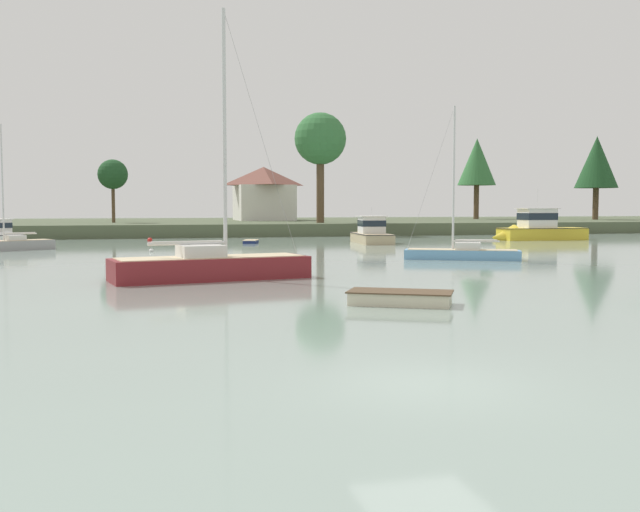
{
  "coord_description": "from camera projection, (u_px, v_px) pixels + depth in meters",
  "views": [
    {
      "loc": [
        -5.56,
        -13.48,
        3.58
      ],
      "look_at": [
        5.2,
        29.28,
        0.51
      ],
      "focal_mm": 40.68,
      "sensor_mm": 36.0,
      "label": 1
    }
  ],
  "objects": [
    {
      "name": "sailboat_grey",
      "position": [
        11.0,
        248.0,
        57.99
      ],
      "size": [
        6.55,
        4.86,
        10.55
      ],
      "color": "gray",
      "rests_on": "ground"
    },
    {
      "name": "cruiser_sand",
      "position": [
        370.0,
        237.0,
        70.24
      ],
      "size": [
        3.63,
        8.93,
        4.66
      ],
      "color": "tan",
      "rests_on": "ground"
    },
    {
      "name": "far_shore_bank",
      "position": [
        179.0,
        226.0,
        101.66
      ],
      "size": [
        191.73,
        44.53,
        1.47
      ],
      "primitive_type": "cube",
      "color": "#4C563D",
      "rests_on": "ground"
    },
    {
      "name": "shore_tree_inland_b",
      "position": [
        477.0,
        162.0,
        113.97
      ],
      "size": [
        5.99,
        5.99,
        12.67
      ],
      "color": "brown",
      "rests_on": "far_shore_bank"
    },
    {
      "name": "sailboat_skyblue",
      "position": [
        462.0,
        256.0,
        48.25
      ],
      "size": [
        7.63,
        4.91,
        10.59
      ],
      "color": "#669ECC",
      "rests_on": "ground"
    },
    {
      "name": "shore_tree_center_left",
      "position": [
        113.0,
        175.0,
        89.69
      ],
      "size": [
        3.68,
        3.68,
        7.83
      ],
      "color": "brown",
      "rests_on": "far_shore_bank"
    },
    {
      "name": "shore_tree_far_right",
      "position": [
        597.0,
        163.0,
        109.01
      ],
      "size": [
        6.35,
        6.35,
        12.55
      ],
      "color": "brown",
      "rests_on": "far_shore_bank"
    },
    {
      "name": "sailboat_maroon",
      "position": [
        210.0,
        273.0,
        35.23
      ],
      "size": [
        9.86,
        4.61,
        13.78
      ],
      "color": "maroon",
      "rests_on": "ground"
    },
    {
      "name": "cottage_eastern",
      "position": [
        264.0,
        193.0,
        104.91
      ],
      "size": [
        8.45,
        10.19,
        7.7
      ],
      "color": "silver",
      "rests_on": "far_shore_bank"
    },
    {
      "name": "dinghy_navy",
      "position": [
        251.0,
        242.0,
        69.3
      ],
      "size": [
        2.0,
        3.01,
        0.43
      ],
      "color": "navy",
      "rests_on": "ground"
    },
    {
      "name": "mooring_buoy_red",
      "position": [
        150.0,
        240.0,
        73.76
      ],
      "size": [
        0.48,
        0.48,
        0.54
      ],
      "color": "red",
      "rests_on": "ground"
    },
    {
      "name": "ground_plane",
      "position": [
        424.0,
        383.0,
        14.65
      ],
      "size": [
        426.07,
        426.07,
        0.0
      ],
      "primitive_type": "plane",
      "color": "gray"
    },
    {
      "name": "cruiser_yellow",
      "position": [
        534.0,
        232.0,
        75.73
      ],
      "size": [
        10.57,
        3.18,
        6.44
      ],
      "color": "gold",
      "rests_on": "ground"
    },
    {
      "name": "dinghy_cream",
      "position": [
        400.0,
        300.0,
        26.24
      ],
      "size": [
        4.13,
        3.3,
        0.69
      ],
      "color": "beige",
      "rests_on": "ground"
    },
    {
      "name": "mooring_buoy_white",
      "position": [
        151.0,
        251.0,
        56.37
      ],
      "size": [
        0.36,
        0.36,
        0.41
      ],
      "color": "white",
      "rests_on": "ground"
    },
    {
      "name": "shore_tree_center",
      "position": [
        320.0,
        140.0,
        88.68
      ],
      "size": [
        6.35,
        6.35,
        13.48
      ],
      "color": "brown",
      "rests_on": "far_shore_bank"
    }
  ]
}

